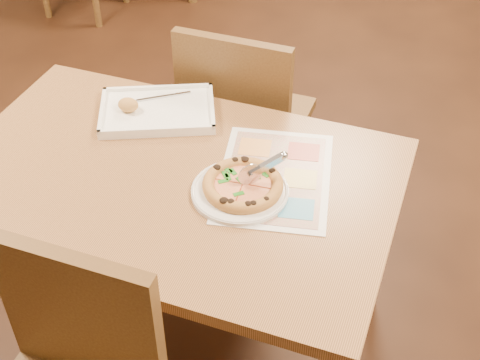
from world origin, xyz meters
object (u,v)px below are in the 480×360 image
(chair_far, at_px, (241,109))
(menu, at_px, (275,177))
(dining_table, at_px, (172,198))
(pizza, at_px, (243,185))
(appetizer_tray, at_px, (155,111))
(plate, at_px, (240,192))
(pizza_cutter, at_px, (262,168))

(chair_far, relative_size, menu, 1.06)
(dining_table, height_order, pizza, pizza)
(dining_table, xyz_separation_m, chair_far, (-0.00, 0.60, -0.07))
(chair_far, xyz_separation_m, appetizer_tray, (-0.17, -0.34, 0.17))
(chair_far, bearing_deg, dining_table, 90.00)
(appetizer_tray, xyz_separation_m, menu, (0.46, -0.17, -0.01))
(plate, xyz_separation_m, appetizer_tray, (-0.39, 0.27, 0.01))
(pizza, bearing_deg, appetizer_tray, 146.92)
(dining_table, xyz_separation_m, appetizer_tray, (-0.17, 0.27, 0.10))
(chair_far, relative_size, appetizer_tray, 1.08)
(plate, bearing_deg, chair_far, 109.76)
(pizza, bearing_deg, menu, 54.63)
(pizza_cutter, bearing_deg, menu, 30.88)
(pizza, bearing_deg, dining_table, -177.85)
(plate, distance_m, pizza_cutter, 0.09)
(pizza, xyz_separation_m, appetizer_tray, (-0.39, 0.26, -0.01))
(dining_table, relative_size, appetizer_tray, 2.98)
(pizza, relative_size, menu, 0.51)
(plate, xyz_separation_m, pizza, (0.00, 0.01, 0.02))
(chair_far, bearing_deg, plate, 109.76)
(pizza_cutter, distance_m, menu, 0.10)
(chair_far, bearing_deg, appetizer_tray, 62.74)
(appetizer_tray, height_order, menu, appetizer_tray)
(chair_far, relative_size, pizza, 2.06)
(menu, bearing_deg, plate, -124.75)
(chair_far, height_order, plate, chair_far)
(chair_far, xyz_separation_m, pizza, (0.22, -0.59, 0.18))
(pizza, relative_size, appetizer_tray, 0.52)
(dining_table, bearing_deg, pizza, 2.15)
(chair_far, height_order, pizza_cutter, chair_far)
(chair_far, height_order, pizza, chair_far)
(pizza, relative_size, pizza_cutter, 2.08)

